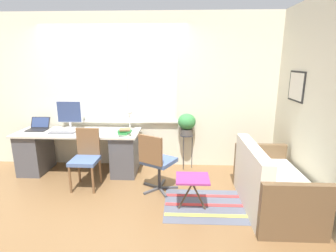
{
  "coord_description": "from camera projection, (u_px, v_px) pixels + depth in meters",
  "views": [
    {
      "loc": [
        1.16,
        -3.86,
        1.91
      ],
      "look_at": [
        0.97,
        0.17,
        0.89
      ],
      "focal_mm": 28.0,
      "sensor_mm": 36.0,
      "label": 1
    }
  ],
  "objects": [
    {
      "name": "ground_plane",
      "position": [
        108.0,
        181.0,
        4.25
      ],
      "size": [
        14.0,
        14.0,
        0.0
      ],
      "primitive_type": "plane",
      "color": "brown"
    },
    {
      "name": "office_chair_swivel",
      "position": [
        157.0,
        161.0,
        3.82
      ],
      "size": [
        0.57,
        0.58,
        0.89
      ],
      "rotation": [
        0.0,
        0.0,
        2.62
      ],
      "color": "#47474C",
      "rests_on": "ground_plane"
    },
    {
      "name": "desk_lamp",
      "position": [
        130.0,
        115.0,
        4.46
      ],
      "size": [
        0.11,
        0.11,
        0.36
      ],
      "color": "white",
      "rests_on": "desk"
    },
    {
      "name": "folding_stool",
      "position": [
        192.0,
        180.0,
        3.36
      ],
      "size": [
        0.42,
        0.36,
        0.45
      ],
      "color": "#93337A",
      "rests_on": "ground_plane"
    },
    {
      "name": "couch_loveseat",
      "position": [
        271.0,
        187.0,
        3.43
      ],
      "size": [
        0.76,
        1.41,
        0.84
      ],
      "rotation": [
        0.0,
        0.0,
        1.57
      ],
      "color": "white",
      "rests_on": "ground_plane"
    },
    {
      "name": "book_stack",
      "position": [
        124.0,
        132.0,
        4.17
      ],
      "size": [
        0.21,
        0.17,
        0.12
      ],
      "color": "white",
      "rests_on": "desk"
    },
    {
      "name": "plant_stand",
      "position": [
        186.0,
        139.0,
        4.65
      ],
      "size": [
        0.24,
        0.24,
        0.63
      ],
      "color": "#333338",
      "rests_on": "ground_plane"
    },
    {
      "name": "desk_chair_wooden",
      "position": [
        86.0,
        157.0,
        3.98
      ],
      "size": [
        0.4,
        0.41,
        0.89
      ],
      "rotation": [
        0.0,
        0.0,
        -0.02
      ],
      "color": "brown",
      "rests_on": "ground_plane"
    },
    {
      "name": "desk",
      "position": [
        80.0,
        150.0,
        4.52
      ],
      "size": [
        2.06,
        0.69,
        0.73
      ],
      "color": "beige",
      "rests_on": "ground_plane"
    },
    {
      "name": "mouse",
      "position": [
        79.0,
        132.0,
        4.33
      ],
      "size": [
        0.04,
        0.06,
        0.03
      ],
      "color": "black",
      "rests_on": "desk"
    },
    {
      "name": "laptop",
      "position": [
        38.0,
        127.0,
        4.55
      ],
      "size": [
        0.33,
        0.29,
        0.2
      ],
      "color": "black",
      "rests_on": "desk"
    },
    {
      "name": "monitor",
      "position": [
        69.0,
        114.0,
        4.59
      ],
      "size": [
        0.44,
        0.19,
        0.49
      ],
      "color": "silver",
      "rests_on": "desk"
    },
    {
      "name": "wall_right_with_picture",
      "position": [
        298.0,
        100.0,
        3.8
      ],
      "size": [
        0.08,
        9.0,
        2.7
      ],
      "color": "beige",
      "rests_on": "ground_plane"
    },
    {
      "name": "potted_plant",
      "position": [
        187.0,
        123.0,
        4.58
      ],
      "size": [
        0.31,
        0.31,
        0.37
      ],
      "color": "#514C47",
      "rests_on": "plant_stand"
    },
    {
      "name": "keyboard",
      "position": [
        62.0,
        133.0,
        4.34
      ],
      "size": [
        0.42,
        0.13,
        0.02
      ],
      "color": "slate",
      "rests_on": "desk"
    },
    {
      "name": "wall_back_with_window",
      "position": [
        116.0,
        92.0,
        4.67
      ],
      "size": [
        9.0,
        0.12,
        2.7
      ],
      "color": "beige",
      "rests_on": "ground_plane"
    },
    {
      "name": "floor_rug_striped",
      "position": [
        205.0,
        205.0,
        3.54
      ],
      "size": [
        1.09,
        0.86,
        0.01
      ],
      "color": "#565B6B",
      "rests_on": "ground_plane"
    }
  ]
}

